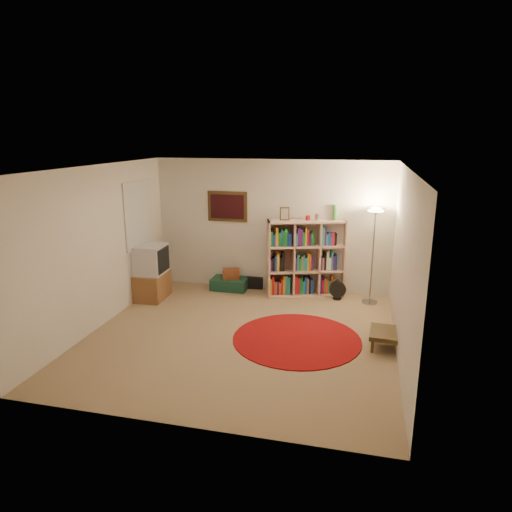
{
  "coord_description": "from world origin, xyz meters",
  "views": [
    {
      "loc": [
        1.69,
        -6.09,
        2.94
      ],
      "look_at": [
        0.1,
        0.6,
        1.1
      ],
      "focal_mm": 32.0,
      "sensor_mm": 36.0,
      "label": 1
    }
  ],
  "objects_px": {
    "suitcase": "(230,284)",
    "side_table": "(389,334)",
    "bookshelf": "(304,259)",
    "floor_fan": "(338,290)",
    "floor_lamp": "(375,224)",
    "tv_stand": "(152,273)"
  },
  "relations": [
    {
      "from": "bookshelf",
      "to": "tv_stand",
      "type": "xyz_separation_m",
      "value": [
        -2.68,
        -0.87,
        -0.2
      ]
    },
    {
      "from": "bookshelf",
      "to": "side_table",
      "type": "relative_size",
      "value": 2.99
    },
    {
      "from": "bookshelf",
      "to": "floor_lamp",
      "type": "height_order",
      "value": "floor_lamp"
    },
    {
      "from": "floor_lamp",
      "to": "tv_stand",
      "type": "distance_m",
      "value": 4.07
    },
    {
      "from": "floor_fan",
      "to": "tv_stand",
      "type": "distance_m",
      "value": 3.42
    },
    {
      "from": "tv_stand",
      "to": "side_table",
      "type": "bearing_deg",
      "value": -16.88
    },
    {
      "from": "bookshelf",
      "to": "suitcase",
      "type": "relative_size",
      "value": 2.46
    },
    {
      "from": "suitcase",
      "to": "floor_fan",
      "type": "bearing_deg",
      "value": -2.14
    },
    {
      "from": "floor_lamp",
      "to": "floor_fan",
      "type": "xyz_separation_m",
      "value": [
        -0.58,
        0.04,
        -1.27
      ]
    },
    {
      "from": "tv_stand",
      "to": "side_table",
      "type": "xyz_separation_m",
      "value": [
        4.16,
        -1.11,
        -0.28
      ]
    },
    {
      "from": "side_table",
      "to": "floor_fan",
      "type": "bearing_deg",
      "value": 114.64
    },
    {
      "from": "tv_stand",
      "to": "suitcase",
      "type": "distance_m",
      "value": 1.52
    },
    {
      "from": "suitcase",
      "to": "side_table",
      "type": "distance_m",
      "value": 3.5
    },
    {
      "from": "suitcase",
      "to": "tv_stand",
      "type": "bearing_deg",
      "value": -146.32
    },
    {
      "from": "floor_lamp",
      "to": "side_table",
      "type": "xyz_separation_m",
      "value": [
        0.26,
        -1.78,
        -1.23
      ]
    },
    {
      "from": "suitcase",
      "to": "side_table",
      "type": "height_order",
      "value": "side_table"
    },
    {
      "from": "floor_lamp",
      "to": "tv_stand",
      "type": "bearing_deg",
      "value": -170.29
    },
    {
      "from": "floor_fan",
      "to": "side_table",
      "type": "relative_size",
      "value": 0.61
    },
    {
      "from": "bookshelf",
      "to": "side_table",
      "type": "xyz_separation_m",
      "value": [
        1.48,
        -1.98,
        -0.48
      ]
    },
    {
      "from": "side_table",
      "to": "suitcase",
      "type": "bearing_deg",
      "value": 146.74
    },
    {
      "from": "floor_fan",
      "to": "tv_stand",
      "type": "xyz_separation_m",
      "value": [
        -3.33,
        -0.71,
        0.31
      ]
    },
    {
      "from": "floor_fan",
      "to": "suitcase",
      "type": "height_order",
      "value": "floor_fan"
    }
  ]
}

